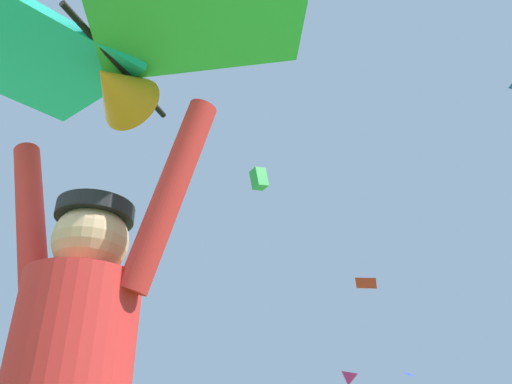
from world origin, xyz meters
TOP-DOWN VIEW (x-y plane):
  - held_stunt_kite at (0.30, 0.13)m, footprint 1.68×1.02m
  - distant_kite_blue_overhead_distant at (-11.22, 17.61)m, footprint 1.09×1.06m
  - distant_kite_purple_low_right at (-11.39, 22.96)m, footprint 0.69×0.61m
  - distant_kite_green_mid_right at (-4.19, 27.94)m, footprint 1.37×1.32m
  - distant_kite_blue_mid_left at (4.46, 34.13)m, footprint 0.61×0.62m
  - distant_kite_red_low_left at (1.75, 17.48)m, footprint 1.06×1.05m
  - distant_kite_magenta_high_right at (0.73, 24.44)m, footprint 0.96×0.91m

SIDE VIEW (x-z plane):
  - held_stunt_kite at x=0.30m, z-range 2.03..2.42m
  - distant_kite_magenta_high_right at x=0.73m, z-range 3.42..5.27m
  - distant_kite_blue_mid_left at x=4.46m, z-range 5.66..6.09m
  - distant_kite_red_low_left at x=1.75m, z-range 6.64..6.96m
  - distant_kite_purple_low_right at x=-11.39m, z-range 6.71..7.52m
  - distant_kite_green_mid_right at x=-4.19m, z-range 16.98..18.47m
  - distant_kite_blue_overhead_distant at x=-11.22m, z-range 17.99..19.66m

